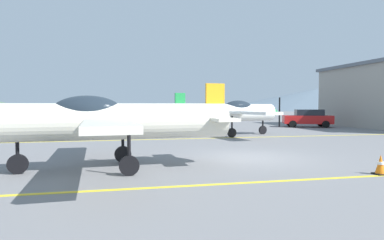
{
  "coord_description": "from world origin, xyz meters",
  "views": [
    {
      "loc": [
        -4.98,
        -12.28,
        2.05
      ],
      "look_at": [
        -0.94,
        6.0,
        1.2
      ],
      "focal_mm": 31.47,
      "sensor_mm": 36.0,
      "label": 1
    }
  ],
  "objects_px": {
    "airplane_near": "(109,120)",
    "car_sedan": "(308,118)",
    "airplane_mid": "(230,112)",
    "traffic_cone_front": "(381,165)"
  },
  "relations": [
    {
      "from": "airplane_near",
      "to": "car_sedan",
      "type": "distance_m",
      "value": 24.22
    },
    {
      "from": "airplane_mid",
      "to": "traffic_cone_front",
      "type": "height_order",
      "value": "airplane_mid"
    },
    {
      "from": "airplane_near",
      "to": "airplane_mid",
      "type": "bearing_deg",
      "value": 53.78
    },
    {
      "from": "car_sedan",
      "to": "traffic_cone_front",
      "type": "bearing_deg",
      "value": -116.06
    },
    {
      "from": "airplane_near",
      "to": "car_sedan",
      "type": "height_order",
      "value": "airplane_near"
    },
    {
      "from": "traffic_cone_front",
      "to": "airplane_near",
      "type": "bearing_deg",
      "value": 161.95
    },
    {
      "from": "airplane_mid",
      "to": "car_sedan",
      "type": "bearing_deg",
      "value": 34.05
    },
    {
      "from": "airplane_mid",
      "to": "airplane_near",
      "type": "bearing_deg",
      "value": -126.22
    },
    {
      "from": "airplane_near",
      "to": "car_sedan",
      "type": "relative_size",
      "value": 1.99
    },
    {
      "from": "airplane_near",
      "to": "car_sedan",
      "type": "xyz_separation_m",
      "value": [
        17.32,
        16.91,
        -0.72
      ]
    }
  ]
}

